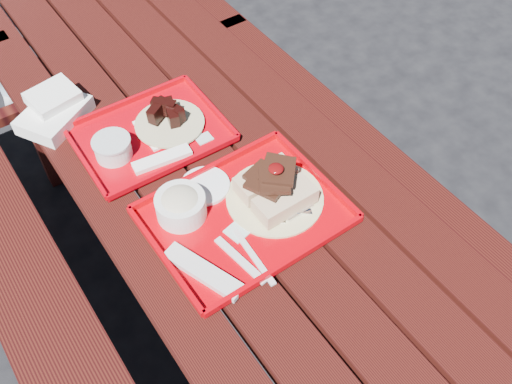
% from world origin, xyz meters
% --- Properties ---
extents(ground, '(60.00, 60.00, 0.00)m').
position_xyz_m(ground, '(0.00, 0.00, 0.00)').
color(ground, black).
rests_on(ground, ground).
extents(picnic_table_near, '(1.41, 2.40, 0.75)m').
position_xyz_m(picnic_table_near, '(-0.00, 0.00, 0.56)').
color(picnic_table_near, '#38100A').
rests_on(picnic_table_near, ground).
extents(near_tray, '(0.48, 0.41, 0.15)m').
position_xyz_m(near_tray, '(-0.04, -0.14, 0.79)').
color(near_tray, '#B60009').
rests_on(near_tray, picnic_table_near).
extents(far_tray, '(0.42, 0.33, 0.07)m').
position_xyz_m(far_tray, '(-0.11, 0.23, 0.77)').
color(far_tray, '#B4000B').
rests_on(far_tray, picnic_table_near).
extents(white_cloth, '(0.24, 0.22, 0.08)m').
position_xyz_m(white_cloth, '(-0.29, 0.46, 0.78)').
color(white_cloth, white).
rests_on(white_cloth, picnic_table_near).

